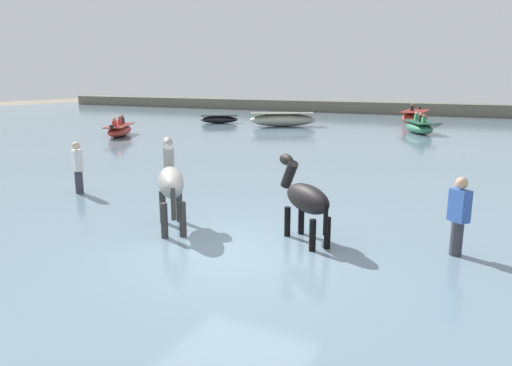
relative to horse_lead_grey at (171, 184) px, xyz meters
name	(u,v)px	position (x,y,z in m)	size (l,w,h in m)	color
ground_plane	(234,264)	(1.65, -0.45, -1.19)	(120.00, 120.00, 0.00)	#756B56
water_surface	(371,165)	(1.65, 9.55, -1.04)	(90.00, 90.00, 0.29)	slate
horse_lead_grey	(171,184)	(0.00, 0.00, 0.00)	(1.43, 1.62, 2.01)	gray
horse_trailing_black	(305,200)	(2.61, 0.48, -0.13)	(1.48, 1.23, 1.79)	black
boat_mid_channel	(415,117)	(0.67, 25.26, -0.47)	(1.52, 4.18, 1.34)	#BC382D
boat_far_inshore	(283,120)	(-6.42, 19.86, -0.48)	(4.31, 3.34, 0.98)	#B2AD9E
boat_distant_east	(120,130)	(-11.88, 11.29, -0.60)	(2.36, 3.19, 1.05)	#BC382D
boat_mid_outer	(419,127)	(1.75, 19.78, -0.57)	(2.35, 3.29, 1.11)	#337556
boat_near_port	(219,119)	(-11.09, 19.87, -0.64)	(2.60, 2.00, 0.52)	black
person_wading_close	(458,222)	(5.13, 0.97, -0.32)	(0.37, 0.36, 1.63)	#383842
person_onlooker_left	(78,171)	(-3.93, 1.27, -0.32)	(0.38, 0.33, 1.63)	#383842
far_shoreline	(445,111)	(1.65, 34.14, -0.56)	(80.00, 2.40, 1.26)	#605B4C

